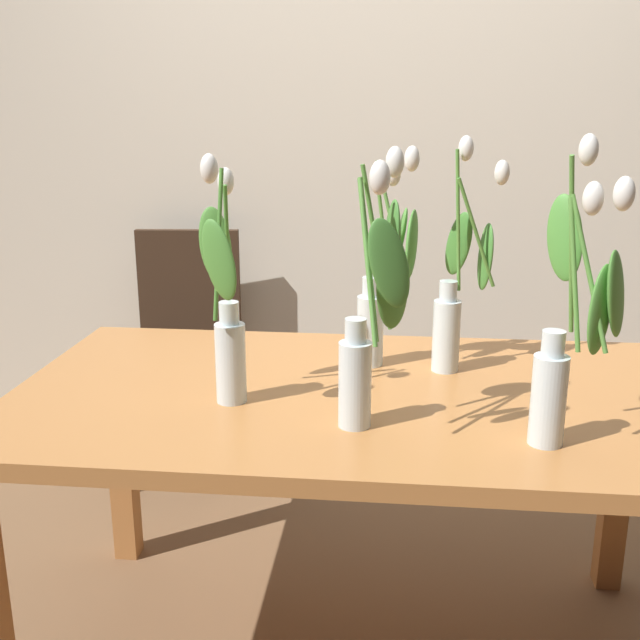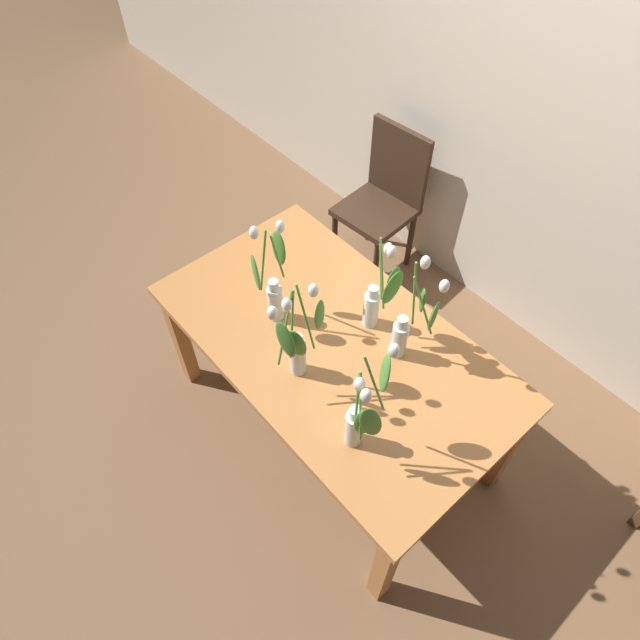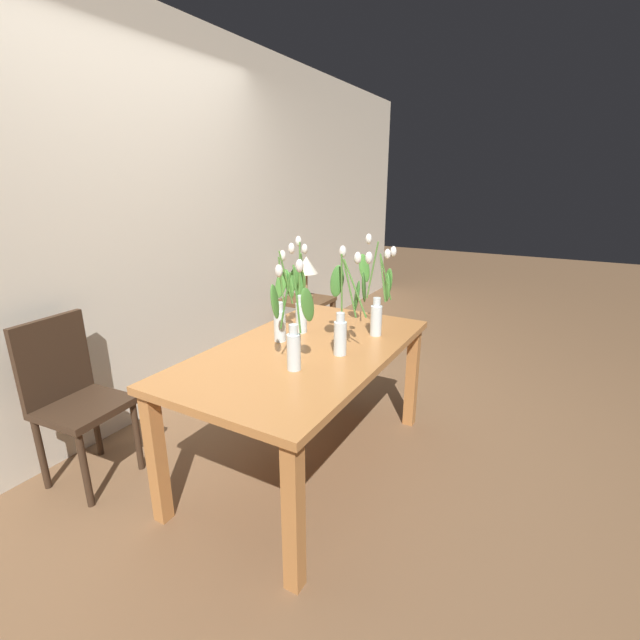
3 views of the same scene
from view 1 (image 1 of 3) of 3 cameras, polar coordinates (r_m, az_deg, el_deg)
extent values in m
cube|color=beige|center=(2.98, 4.46, 15.25)|extent=(9.00, 0.10, 2.70)
cube|color=#B7753D|center=(1.76, 2.70, -5.95)|extent=(1.60, 0.90, 0.04)
cube|color=#B7753D|center=(2.41, -14.94, -9.88)|extent=(0.07, 0.07, 0.70)
cube|color=#B7753D|center=(2.36, 21.83, -11.15)|extent=(0.07, 0.07, 0.70)
cylinder|color=silver|center=(1.52, 2.69, -4.98)|extent=(0.07, 0.07, 0.18)
cylinder|color=silver|center=(1.49, 2.74, -0.83)|extent=(0.04, 0.04, 0.05)
cylinder|color=silver|center=(1.54, 2.67, -6.02)|extent=(0.06, 0.06, 0.11)
cylinder|color=#56933D|center=(1.46, 4.38, 5.41)|extent=(0.07, 0.03, 0.33)
ellipsoid|color=white|center=(1.46, 5.77, 11.96)|extent=(0.04, 0.04, 0.06)
ellipsoid|color=#427F33|center=(1.50, 5.51, 6.03)|extent=(0.06, 0.09, 0.18)
cylinder|color=#56933D|center=(1.38, 3.66, 4.48)|extent=(0.05, 0.12, 0.30)
ellipsoid|color=white|center=(1.30, 4.60, 10.84)|extent=(0.04, 0.04, 0.06)
ellipsoid|color=#427F33|center=(1.35, 5.31, 4.33)|extent=(0.11, 0.05, 0.18)
cylinder|color=#56933D|center=(1.42, 3.74, 4.60)|extent=(0.05, 0.07, 0.31)
ellipsoid|color=white|center=(1.36, 4.66, 10.80)|extent=(0.04, 0.04, 0.06)
ellipsoid|color=#427F33|center=(1.41, 5.57, 2.51)|extent=(0.07, 0.08, 0.18)
cylinder|color=silver|center=(1.51, 17.09, -5.91)|extent=(0.07, 0.07, 0.18)
cylinder|color=silver|center=(1.47, 17.45, -1.74)|extent=(0.04, 0.04, 0.05)
cylinder|color=silver|center=(1.52, 17.00, -6.97)|extent=(0.06, 0.06, 0.11)
cylinder|color=#56933D|center=(1.42, 19.93, 3.32)|extent=(0.08, 0.06, 0.28)
ellipsoid|color=white|center=(1.38, 22.28, 8.95)|extent=(0.04, 0.04, 0.06)
ellipsoid|color=#4C8E38|center=(1.44, 21.72, 1.84)|extent=(0.08, 0.09, 0.18)
cylinder|color=#56933D|center=(1.42, 18.92, 3.22)|extent=(0.04, 0.04, 0.28)
ellipsoid|color=white|center=(1.39, 20.20, 8.74)|extent=(0.04, 0.04, 0.06)
ellipsoid|color=#4C8E38|center=(1.44, 20.69, 0.73)|extent=(0.07, 0.07, 0.17)
cylinder|color=#56933D|center=(1.48, 18.72, 5.23)|extent=(0.05, 0.09, 0.35)
ellipsoid|color=white|center=(1.51, 19.89, 12.17)|extent=(0.04, 0.04, 0.06)
ellipsoid|color=#4C8E38|center=(1.53, 18.25, 6.01)|extent=(0.08, 0.08, 0.18)
cylinder|color=silver|center=(1.88, 9.64, -1.22)|extent=(0.07, 0.07, 0.18)
cylinder|color=silver|center=(1.85, 9.80, 2.20)|extent=(0.04, 0.04, 0.05)
cylinder|color=silver|center=(1.88, 9.60, -2.09)|extent=(0.06, 0.06, 0.11)
cylinder|color=#56933D|center=(1.83, 10.54, 7.41)|extent=(0.03, 0.03, 0.34)
ellipsoid|color=white|center=(1.83, 11.13, 12.79)|extent=(0.04, 0.04, 0.06)
ellipsoid|color=#427F33|center=(1.89, 10.57, 5.76)|extent=(0.09, 0.10, 0.18)
cylinder|color=#56933D|center=(1.85, 11.90, 6.50)|extent=(0.11, 0.05, 0.27)
ellipsoid|color=white|center=(1.86, 13.78, 10.92)|extent=(0.04, 0.04, 0.06)
ellipsoid|color=#427F33|center=(1.90, 12.56, 4.74)|extent=(0.05, 0.07, 0.17)
cylinder|color=silver|center=(1.90, 3.86, -0.84)|extent=(0.07, 0.07, 0.18)
cylinder|color=silver|center=(1.87, 3.92, 2.55)|extent=(0.04, 0.04, 0.05)
cylinder|color=silver|center=(1.91, 3.84, -1.70)|extent=(0.06, 0.06, 0.11)
cylinder|color=#56933D|center=(1.82, 5.58, 7.18)|extent=(0.09, 0.04, 0.31)
ellipsoid|color=white|center=(1.79, 7.07, 12.17)|extent=(0.04, 0.04, 0.06)
ellipsoid|color=#4C8E38|center=(1.84, 7.04, 5.82)|extent=(0.05, 0.12, 0.18)
cylinder|color=#56933D|center=(1.84, 4.90, 6.70)|extent=(0.05, 0.01, 0.28)
ellipsoid|color=white|center=(1.83, 5.65, 11.10)|extent=(0.04, 0.04, 0.06)
ellipsoid|color=#4C8E38|center=(1.88, 6.14, 6.11)|extent=(0.05, 0.10, 0.18)
cylinder|color=silver|center=(1.66, -6.86, -3.30)|extent=(0.07, 0.07, 0.18)
cylinder|color=silver|center=(1.63, -6.99, 0.53)|extent=(0.04, 0.04, 0.05)
cylinder|color=silver|center=(1.67, -6.83, -4.27)|extent=(0.06, 0.06, 0.11)
cylinder|color=#478433|center=(1.64, -7.10, 5.48)|extent=(0.02, 0.06, 0.28)
ellipsoid|color=white|center=(1.65, -7.23, 10.50)|extent=(0.04, 0.04, 0.06)
ellipsoid|color=#4C8E38|center=(1.68, -8.02, 5.73)|extent=(0.09, 0.04, 0.18)
cylinder|color=#478433|center=(1.57, -7.80, 5.69)|extent=(0.02, 0.05, 0.32)
ellipsoid|color=white|center=(1.53, -8.49, 11.41)|extent=(0.04, 0.04, 0.06)
ellipsoid|color=#4C8E38|center=(1.53, -7.73, 4.57)|extent=(0.11, 0.05, 0.18)
cube|color=#382619|center=(2.88, -10.43, -3.22)|extent=(0.43, 0.43, 0.04)
cylinder|color=#382619|center=(2.78, -7.40, -8.99)|extent=(0.04, 0.04, 0.43)
cylinder|color=#382619|center=(2.85, -14.26, -8.74)|extent=(0.04, 0.04, 0.43)
cylinder|color=#382619|center=(3.09, -6.49, -6.38)|extent=(0.04, 0.04, 0.43)
cylinder|color=#382619|center=(3.15, -12.66, -6.22)|extent=(0.04, 0.04, 0.43)
cube|color=#382619|center=(2.98, -9.99, 2.45)|extent=(0.40, 0.07, 0.46)
camera|label=2|loc=(1.74, 79.52, 54.30)|focal=31.43mm
camera|label=3|loc=(2.06, -73.24, 11.69)|focal=24.37mm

